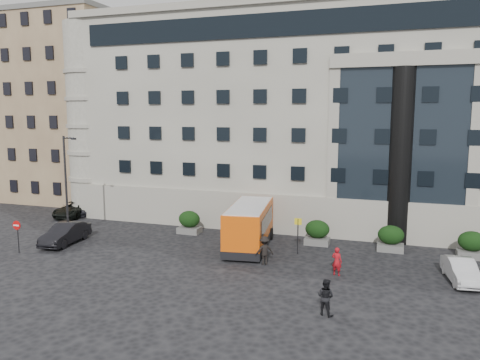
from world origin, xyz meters
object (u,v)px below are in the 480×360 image
at_px(hedge_b, 250,227).
at_px(hedge_e, 472,245).
at_px(minibus, 249,224).
at_px(white_taxi, 461,270).
at_px(bus_stop_sign, 298,230).
at_px(street_lamp, 67,184).
at_px(no_entry_sign, 17,230).
at_px(parked_car_d, 74,209).
at_px(parked_car_c, 94,206).
at_px(pedestrian_a, 337,261).
at_px(pedestrian_c, 264,250).
at_px(red_truck, 129,196).
at_px(pedestrian_b, 325,297).
at_px(hedge_c, 317,232).
at_px(parked_car_b, 65,234).
at_px(hedge_d, 391,238).
at_px(hedge_a, 189,222).

xyz_separation_m(hedge_b, hedge_e, (15.60, 0.00, 0.00)).
bearing_deg(minibus, white_taxi, -19.37).
relative_size(bus_stop_sign, minibus, 0.32).
height_order(street_lamp, no_entry_sign, street_lamp).
bearing_deg(parked_car_d, parked_car_c, 49.98).
xyz_separation_m(minibus, pedestrian_a, (6.76, -3.95, -0.86)).
distance_m(minibus, pedestrian_c, 4.08).
distance_m(hedge_b, bus_stop_sign, 5.19).
relative_size(no_entry_sign, red_truck, 0.41).
relative_size(no_entry_sign, pedestrian_b, 1.28).
bearing_deg(white_taxi, hedge_c, 142.05).
relative_size(hedge_e, street_lamp, 0.23).
bearing_deg(pedestrian_b, hedge_c, -59.12).
bearing_deg(hedge_b, parked_car_d, 172.79).
bearing_deg(hedge_c, parked_car_b, -162.12).
height_order(minibus, red_truck, minibus).
distance_m(hedge_b, red_truck, 15.76).
height_order(hedge_d, minibus, minibus).
bearing_deg(pedestrian_b, minibus, -34.88).
bearing_deg(parked_car_b, pedestrian_b, -22.87).
relative_size(hedge_b, hedge_d, 1.00).
height_order(bus_stop_sign, white_taxi, bus_stop_sign).
bearing_deg(parked_car_c, pedestrian_c, -16.03).
xyz_separation_m(hedge_a, parked_car_b, (-7.50, -5.77, -0.16)).
bearing_deg(minibus, pedestrian_a, -38.31).
relative_size(hedge_a, parked_car_c, 0.38).
height_order(bus_stop_sign, parked_car_c, bus_stop_sign).
bearing_deg(hedge_d, street_lamp, -168.47).
height_order(red_truck, parked_car_b, red_truck).
bearing_deg(pedestrian_c, hedge_e, 173.80).
distance_m(white_taxi, pedestrian_a, 7.08).
xyz_separation_m(bus_stop_sign, parked_car_d, (-22.50, 5.10, -1.04)).
relative_size(street_lamp, bus_stop_sign, 3.17).
bearing_deg(pedestrian_a, hedge_e, -126.48).
relative_size(parked_car_c, pedestrian_a, 2.78).
height_order(hedge_d, red_truck, red_truck).
relative_size(hedge_a, parked_car_d, 0.37).
xyz_separation_m(hedge_c, parked_car_d, (-23.40, 2.30, -0.24)).
distance_m(hedge_c, pedestrian_b, 12.36).
xyz_separation_m(no_entry_sign, pedestrian_a, (21.60, 2.54, -0.79)).
bearing_deg(red_truck, pedestrian_b, -33.90).
bearing_deg(hedge_a, hedge_d, 0.00).
xyz_separation_m(no_entry_sign, pedestrian_c, (16.93, 3.08, -0.72)).
distance_m(no_entry_sign, white_taxi, 28.83).
relative_size(white_taxi, pedestrian_a, 2.35).
bearing_deg(red_truck, hedge_d, -8.11).
xyz_separation_m(hedge_d, minibus, (-9.76, -2.35, 0.80)).
distance_m(hedge_e, pedestrian_b, 14.55).
height_order(street_lamp, minibus, street_lamp).
distance_m(bus_stop_sign, parked_car_d, 23.09).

